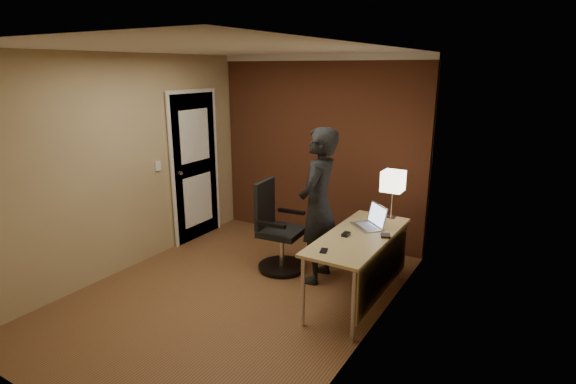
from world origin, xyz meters
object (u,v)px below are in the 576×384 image
at_px(phone, 324,251).
at_px(office_chair, 277,232).
at_px(desk_lamp, 393,182).
at_px(mouse, 346,234).
at_px(wallet, 385,236).
at_px(laptop, 372,221).
at_px(desk, 365,248).
at_px(person, 318,206).

height_order(phone, office_chair, office_chair).
bearing_deg(desk_lamp, mouse, -105.65).
relative_size(desk_lamp, wallet, 4.86).
bearing_deg(phone, mouse, 71.19).
bearing_deg(mouse, laptop, 71.75).
distance_m(mouse, phone, 0.46).
bearing_deg(wallet, phone, -119.64).
relative_size(desk, person, 0.86).
relative_size(mouse, phone, 0.87).
bearing_deg(desk_lamp, wallet, -76.52).
bearing_deg(phone, person, 103.79).
bearing_deg(desk_lamp, desk, -93.26).
distance_m(mouse, wallet, 0.39).
bearing_deg(desk_lamp, person, -149.76).
bearing_deg(laptop, mouse, -107.81).
bearing_deg(desk, laptop, 99.60).
relative_size(desk, laptop, 3.58).
xyz_separation_m(office_chair, person, (0.54, 0.01, 0.41)).
distance_m(desk_lamp, laptop, 0.51).
bearing_deg(laptop, phone, -99.46).
bearing_deg(laptop, wallet, -42.71).
bearing_deg(mouse, wallet, 26.82).
relative_size(mouse, office_chair, 0.10).
xyz_separation_m(desk_lamp, office_chair, (-1.23, -0.41, -0.68)).
height_order(desk, wallet, wallet).
xyz_separation_m(laptop, person, (-0.61, -0.04, 0.07)).
distance_m(desk, wallet, 0.24).
distance_m(mouse, office_chair, 1.11).
bearing_deg(desk, office_chair, 168.66).
height_order(desk, person, person).
bearing_deg(person, wallet, 73.66).
relative_size(office_chair, person, 0.60).
distance_m(desk, office_chair, 1.22).
height_order(desk_lamp, mouse, desk_lamp).
distance_m(desk, person, 0.75).
relative_size(desk, desk_lamp, 2.80).
height_order(desk, laptop, laptop).
height_order(desk, office_chair, office_chair).
bearing_deg(office_chair, mouse, -18.04).
height_order(phone, person, person).
xyz_separation_m(mouse, person, (-0.49, 0.34, 0.12)).
bearing_deg(mouse, desk_lamp, 73.91).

